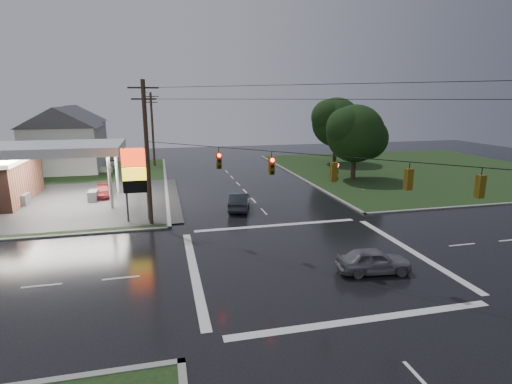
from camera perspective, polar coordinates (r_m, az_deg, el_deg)
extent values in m
plane|color=black|center=(25.02, 7.56, -9.56)|extent=(120.00, 120.00, 0.00)
cube|color=black|center=(59.45, 22.26, 2.95)|extent=(36.00, 36.00, 0.08)
cube|color=#2D2D2D|center=(42.22, -28.89, -1.53)|extent=(26.00, 18.00, 0.02)
cylinder|color=silver|center=(37.44, -20.13, 1.42)|extent=(0.30, 0.30, 5.00)
cylinder|color=silver|center=(45.46, -31.90, 2.18)|extent=(0.30, 0.30, 5.00)
cylinder|color=silver|center=(43.31, -19.27, 2.99)|extent=(0.30, 0.30, 5.00)
cube|color=silver|center=(40.85, -26.97, 5.56)|extent=(12.00, 8.00, 0.80)
cube|color=white|center=(40.90, -26.91, 4.98)|extent=(11.40, 7.40, 0.04)
cube|color=#59595E|center=(42.41, -30.25, -0.99)|extent=(0.80, 1.60, 1.10)
cube|color=#59595E|center=(41.03, -22.23, -0.57)|extent=(0.80, 1.60, 1.10)
cylinder|color=#59595E|center=(32.78, -18.10, 0.88)|extent=(0.16, 0.16, 6.00)
cylinder|color=#59595E|center=(32.68, -15.31, 1.03)|extent=(0.16, 0.16, 6.00)
cube|color=red|center=(32.35, -16.97, 4.76)|extent=(2.00, 0.35, 1.40)
cube|color=yellow|center=(32.55, -16.81, 2.50)|extent=(2.00, 0.35, 1.00)
cube|color=black|center=(32.74, -16.70, 0.78)|extent=(2.00, 0.35, 1.00)
cylinder|color=#382619|center=(31.27, -15.27, 5.15)|extent=(0.32, 0.32, 11.00)
cube|color=#382619|center=(31.00, -15.83, 14.15)|extent=(2.20, 0.12, 0.12)
cube|color=#382619|center=(30.99, -15.74, 12.67)|extent=(1.80, 0.12, 0.12)
cylinder|color=#382619|center=(59.65, -14.56, 8.59)|extent=(0.32, 0.32, 10.50)
cube|color=#382619|center=(59.49, -14.82, 13.06)|extent=(2.20, 0.12, 0.12)
cube|color=#382619|center=(59.49, -14.77, 12.29)|extent=(1.80, 0.12, 0.12)
cube|color=#59470C|center=(26.80, -5.32, 4.49)|extent=(0.34, 0.34, 1.10)
cylinder|color=#FF0C07|center=(26.54, -5.28, 5.24)|extent=(0.22, 0.08, 0.22)
cube|color=#59470C|center=(24.62, 2.23, 3.77)|extent=(0.34, 0.34, 1.10)
cylinder|color=#FF0C07|center=(24.37, 2.36, 4.57)|extent=(0.22, 0.08, 0.22)
cube|color=#59470C|center=(22.94, 11.04, 2.83)|extent=(0.34, 0.34, 1.10)
cylinder|color=#FF0C07|center=(22.96, 11.54, 3.78)|extent=(0.08, 0.22, 0.22)
cube|color=#59470C|center=(21.89, 20.95, 1.70)|extent=(0.34, 0.34, 1.10)
cylinder|color=#FF0C07|center=(21.99, 20.74, 2.78)|extent=(0.22, 0.08, 0.22)
cube|color=#59470C|center=(21.56, 29.36, 0.70)|extent=(0.34, 0.34, 1.10)
cylinder|color=#FF0C07|center=(21.64, 29.12, 1.80)|extent=(0.22, 0.08, 0.22)
cube|color=silver|center=(59.20, -25.69, 5.49)|extent=(9.00, 8.00, 6.00)
cube|color=gray|center=(58.66, -20.37, 3.34)|extent=(1.60, 4.80, 0.80)
cube|color=silver|center=(71.09, -24.52, 6.69)|extent=(9.00, 8.00, 6.00)
cube|color=gray|center=(70.57, -20.09, 4.90)|extent=(1.60, 4.80, 0.80)
cylinder|color=black|center=(49.45, 13.79, 4.57)|extent=(0.56, 0.56, 5.04)
sphere|color=black|center=(49.11, 13.99, 8.10)|extent=(6.80, 6.80, 6.80)
sphere|color=black|center=(50.22, 15.53, 7.39)|extent=(5.10, 5.10, 5.10)
sphere|color=black|center=(48.09, 12.80, 8.92)|extent=(4.76, 4.76, 4.76)
cylinder|color=black|center=(61.42, 11.23, 6.59)|extent=(0.56, 0.56, 5.60)
sphere|color=black|center=(61.14, 11.37, 9.75)|extent=(7.20, 7.20, 7.20)
sphere|color=black|center=(62.22, 12.75, 9.09)|extent=(5.40, 5.40, 5.40)
sphere|color=black|center=(60.15, 10.30, 10.51)|extent=(5.04, 5.04, 5.04)
imported|color=#212529|center=(35.44, -2.40, -1.30)|extent=(2.78, 4.86, 1.52)
imported|color=slate|center=(23.81, 16.46, -9.39)|extent=(4.34, 2.20, 1.42)
imported|color=maroon|center=(42.61, -21.05, 0.09)|extent=(1.91, 4.27, 1.22)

